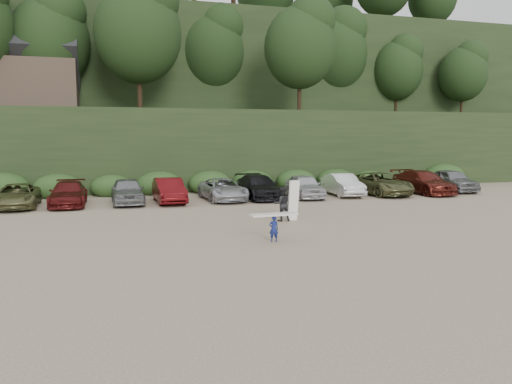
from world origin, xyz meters
name	(u,v)px	position (x,y,z in m)	size (l,w,h in m)	color
ground	(247,230)	(0.00, 0.00, 0.00)	(120.00, 120.00, 0.00)	tan
hillside_backdrop	(159,70)	(-0.26, 35.93, 11.22)	(90.00, 41.50, 28.00)	black
parked_cars	(245,188)	(2.55, 10.02, 0.75)	(36.90, 5.97, 1.63)	silver
child_surfer	(274,223)	(0.35, -2.57, 0.76)	(1.88, 0.62, 1.11)	navy
adult_surfer	(283,204)	(2.26, 1.76, 0.85)	(1.29, 0.70, 1.97)	black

